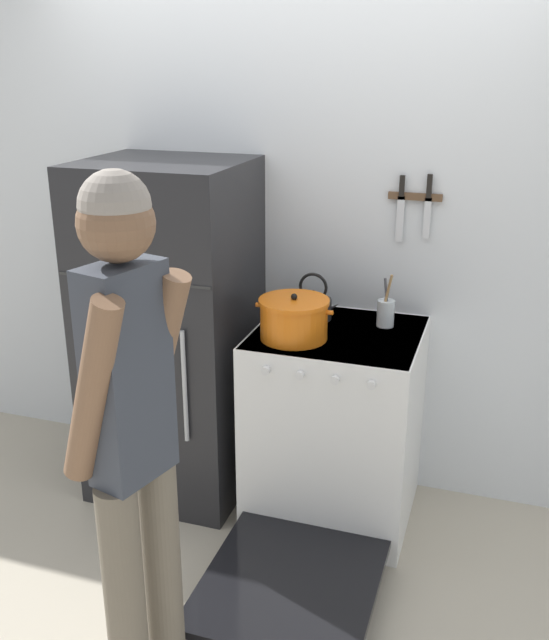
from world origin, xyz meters
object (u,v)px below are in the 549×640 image
object	(u,v)px
refrigerator	(172,333)
stove_range	(333,429)
person	(132,432)
utensil_jar	(386,312)
dutch_oven_pot	(294,319)
tea_kettle	(313,305)

from	to	relation	value
refrigerator	stove_range	bearing A→B (deg)	-2.94
person	stove_range	bearing A→B (deg)	-0.45
stove_range	person	world-z (taller)	person
stove_range	utensil_jar	world-z (taller)	utensil_jar
dutch_oven_pot	utensil_jar	size ratio (longest dim) A/B	1.38
tea_kettle	refrigerator	bearing A→B (deg)	-168.96
refrigerator	tea_kettle	distance (m)	0.70
refrigerator	person	distance (m)	1.36
refrigerator	dutch_oven_pot	size ratio (longest dim) A/B	4.77
dutch_oven_pot	refrigerator	bearing A→B (deg)	168.11
utensil_jar	person	world-z (taller)	person
refrigerator	person	size ratio (longest dim) A/B	0.91
refrigerator	dutch_oven_pot	bearing A→B (deg)	-11.89
dutch_oven_pot	utensil_jar	world-z (taller)	utensil_jar
stove_range	utensil_jar	bearing A→B (deg)	44.22
dutch_oven_pot	person	distance (m)	1.12
stove_range	refrigerator	bearing A→B (deg)	177.06
refrigerator	person	xyz separation A→B (m)	(0.49, -1.25, 0.20)
refrigerator	tea_kettle	world-z (taller)	refrigerator
tea_kettle	dutch_oven_pot	bearing A→B (deg)	-92.79
stove_range	utensil_jar	size ratio (longest dim) A/B	5.67
refrigerator	stove_range	distance (m)	0.90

